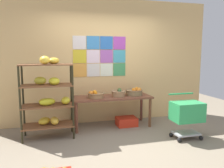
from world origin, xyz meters
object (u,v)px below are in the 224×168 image
(fruit_basket_left, at_px, (134,92))
(shopping_cart, at_px, (187,113))
(display_table, at_px, (112,100))
(fruit_basket_back_left, at_px, (119,93))
(fruit_basket_right, at_px, (96,95))
(banana_shelf_unit, at_px, (49,95))
(produce_crate_under_table, at_px, (126,121))

(fruit_basket_left, distance_m, shopping_cart, 1.26)
(display_table, distance_m, fruit_basket_back_left, 0.21)
(display_table, xyz_separation_m, shopping_cart, (1.17, -1.04, -0.10))
(display_table, distance_m, fruit_basket_left, 0.55)
(display_table, height_order, fruit_basket_right, fruit_basket_right)
(banana_shelf_unit, distance_m, produce_crate_under_table, 1.81)
(display_table, relative_size, fruit_basket_back_left, 5.58)
(fruit_basket_left, relative_size, shopping_cart, 0.47)
(fruit_basket_right, bearing_deg, display_table, 12.16)
(fruit_basket_right, bearing_deg, shopping_cart, -31.88)
(fruit_basket_left, bearing_deg, fruit_basket_right, -173.49)
(display_table, height_order, fruit_basket_back_left, fruit_basket_back_left)
(fruit_basket_left, bearing_deg, fruit_basket_back_left, -170.42)
(banana_shelf_unit, relative_size, shopping_cart, 1.86)
(display_table, relative_size, shopping_cart, 2.06)
(fruit_basket_right, height_order, fruit_basket_back_left, fruit_basket_back_left)
(fruit_basket_left, xyz_separation_m, produce_crate_under_table, (-0.20, -0.06, -0.65))
(fruit_basket_right, bearing_deg, banana_shelf_unit, -164.85)
(fruit_basket_right, relative_size, produce_crate_under_table, 0.82)
(produce_crate_under_table, distance_m, shopping_cart, 1.36)
(fruit_basket_right, relative_size, shopping_cart, 0.43)
(banana_shelf_unit, height_order, fruit_basket_right, banana_shelf_unit)
(produce_crate_under_table, relative_size, shopping_cart, 0.53)
(banana_shelf_unit, bearing_deg, shopping_cart, -15.99)
(fruit_basket_left, bearing_deg, produce_crate_under_table, -162.94)
(banana_shelf_unit, xyz_separation_m, shopping_cart, (2.47, -0.71, -0.34))
(fruit_basket_back_left, bearing_deg, shopping_cart, -44.02)
(banana_shelf_unit, bearing_deg, fruit_basket_back_left, 11.33)
(display_table, relative_size, produce_crate_under_table, 3.90)
(shopping_cart, bearing_deg, banana_shelf_unit, 161.42)
(produce_crate_under_table, bearing_deg, banana_shelf_unit, -169.81)
(display_table, relative_size, fruit_basket_right, 4.78)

